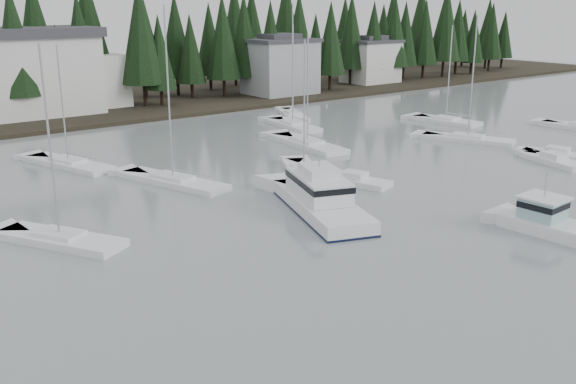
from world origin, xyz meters
name	(u,v)px	position (x,y,z in m)	size (l,w,h in m)	color
far_shore_land	(9,103)	(0.00, 97.00, 0.00)	(240.00, 54.00, 1.00)	black
conifer_treeline	(32,113)	(0.00, 86.00, 0.00)	(200.00, 22.00, 20.00)	black
house_east_a	(280,65)	(36.00, 78.00, 4.90)	(10.60, 8.48, 9.25)	#999EA0
house_east_b	(371,60)	(58.00, 80.00, 4.40)	(9.54, 7.42, 8.25)	silver
harbor_inn	(12,74)	(-2.96, 82.34, 5.78)	(29.50, 11.50, 10.90)	silver
cabin_cruiser_center	(320,202)	(3.05, 29.79, 0.76)	(7.46, 12.34, 5.07)	white
lobster_boat_teal	(559,227)	(11.98, 16.73, 0.54)	(3.25, 8.24, 4.50)	white
sailboat_1	(292,126)	(21.56, 56.51, 0.08)	(4.18, 9.62, 14.87)	white
sailboat_2	(304,174)	(8.57, 38.43, 0.07)	(6.31, 8.82, 12.01)	white
sailboat_3	(307,145)	(16.23, 47.27, 0.05)	(3.97, 11.22, 11.91)	white
sailboat_4	(69,166)	(-6.50, 54.00, 0.05)	(5.57, 10.51, 11.42)	white
sailboat_6	(60,242)	(-13.79, 35.03, 0.07)	(6.43, 8.79, 12.70)	white
sailboat_7	(468,141)	(31.37, 38.45, 0.07)	(6.33, 9.92, 13.70)	white
sailboat_8	(173,183)	(-1.76, 42.83, 0.08)	(5.55, 10.80, 14.77)	white
sailboat_9	(446,122)	(38.40, 47.04, 0.06)	(4.03, 8.94, 12.32)	white
sailboat_12	(293,116)	(26.08, 62.16, 0.07)	(6.23, 9.56, 12.24)	white
runabout_1	(354,182)	(10.08, 33.71, 0.13)	(3.90, 6.53, 1.42)	white
runabout_2	(557,156)	(32.05, 28.49, 0.13)	(3.75, 6.76, 1.42)	white
runabout_4	(553,162)	(29.52, 27.38, 0.13)	(3.81, 6.96, 1.42)	white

